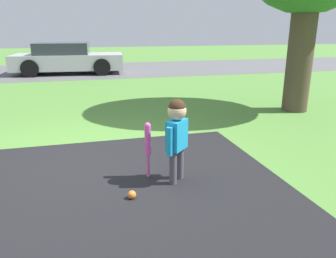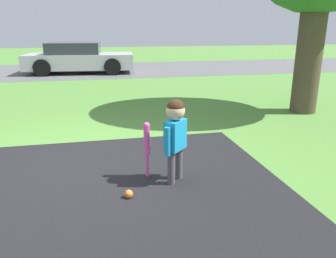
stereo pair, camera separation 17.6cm
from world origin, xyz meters
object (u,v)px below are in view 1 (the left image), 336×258
child (177,129)px  sports_ball (132,195)px  baseball_bat (148,142)px  parked_car (67,59)px

child → sports_ball: 0.90m
child → baseball_bat: 0.41m
parked_car → baseball_bat: bearing=-78.7°
child → parked_car: (-1.51, 10.72, -0.06)m
sports_ball → parked_car: bearing=94.8°
baseball_bat → sports_ball: (-0.28, -0.48, -0.41)m
baseball_bat → parked_car: 10.60m
baseball_bat → parked_car: size_ratio=0.16×
sports_ball → baseball_bat: bearing=59.7°
baseball_bat → sports_ball: baseball_bat is taller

